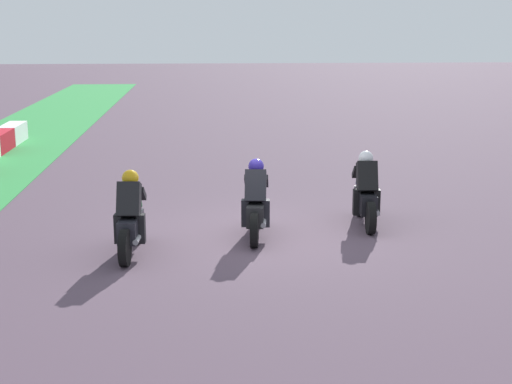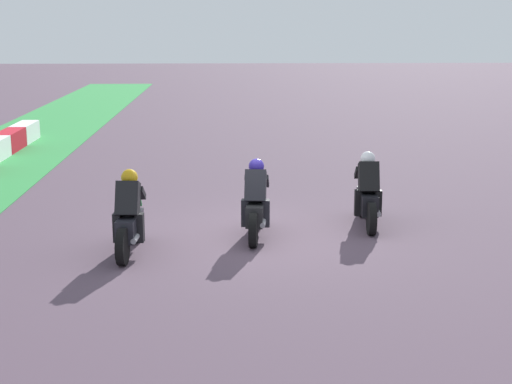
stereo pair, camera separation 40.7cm
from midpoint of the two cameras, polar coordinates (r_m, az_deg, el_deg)
name	(u,v)px [view 1 (the left image)]	position (r m, az deg, el deg)	size (l,w,h in m)	color
ground_plane	(259,235)	(14.87, -0.54, -3.25)	(120.00, 120.00, 0.00)	#544150
rider_lane_a	(366,195)	(15.62, 7.46, -0.22)	(2.04, 0.55, 1.51)	black
rider_lane_b	(256,205)	(14.62, -0.80, -1.00)	(2.04, 0.57, 1.51)	black
rider_lane_c	(131,220)	(13.76, -10.18, -2.08)	(2.04, 0.55, 1.51)	black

